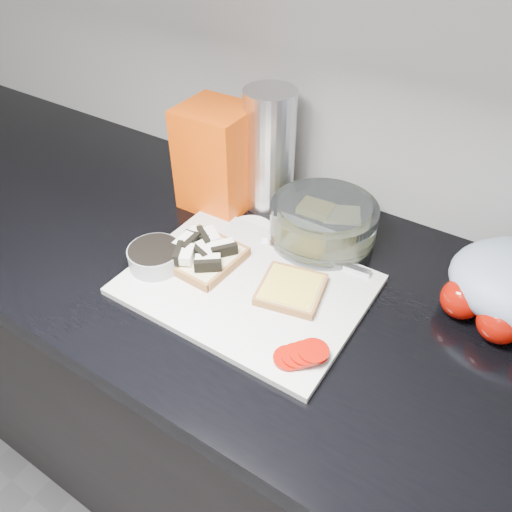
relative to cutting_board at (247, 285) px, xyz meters
The scene contains 13 objects.
base_cabinet 0.49m from the cutting_board, 21.98° to the left, with size 3.50×0.60×0.86m, color black.
countertop 0.13m from the cutting_board, 21.98° to the left, with size 3.50×0.64×0.04m, color black.
cutting_board is the anchor object (origin of this frame).
bread_left 0.10m from the cutting_board, behind, with size 0.14×0.14×0.04m.
bread_right 0.08m from the cutting_board, 14.37° to the left, with size 0.13×0.13×0.02m.
tomato_slices 0.18m from the cutting_board, 30.41° to the right, with size 0.08×0.08×0.02m.
knife 0.16m from the cutting_board, 52.53° to the left, with size 0.21×0.03×0.01m.
seed_tub 0.17m from the cutting_board, 162.93° to the right, with size 0.10×0.10×0.05m.
tub_lid 0.16m from the cutting_board, 121.01° to the left, with size 0.09×0.09×0.01m, color white.
glass_bowl 0.19m from the cutting_board, 74.86° to the left, with size 0.20×0.20×0.08m.
bread_bag 0.29m from the cutting_board, 136.06° to the left, with size 0.14×0.13×0.21m, color #EF2F03.
steel_canister 0.29m from the cutting_board, 113.76° to the left, with size 0.10×0.10×0.25m, color silver.
whole_tomatoes 0.41m from the cutting_board, 17.17° to the left, with size 0.20×0.10×0.07m.
Camera 1 is at (0.24, 0.63, 1.50)m, focal length 35.00 mm.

